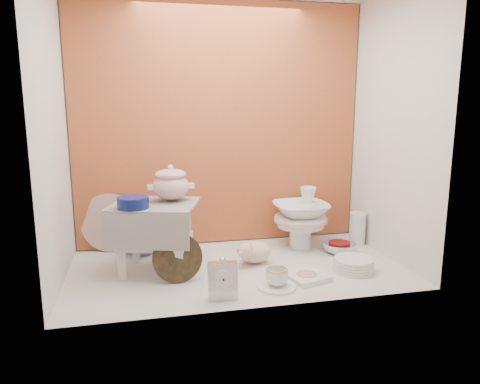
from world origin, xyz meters
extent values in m
plane|color=silver|center=(0.00, 0.00, 0.00)|extent=(1.80, 1.80, 0.00)
cube|color=#B34A2C|center=(0.00, 0.50, 0.75)|extent=(1.80, 0.06, 1.50)
cube|color=silver|center=(-0.90, 0.00, 0.75)|extent=(0.06, 1.00, 1.50)
cube|color=silver|center=(0.90, 0.00, 0.75)|extent=(0.06, 1.00, 1.50)
cylinder|color=#0B1754|center=(-0.54, -0.04, 0.40)|extent=(0.19, 0.19, 0.06)
imported|color=white|center=(-0.51, 0.36, 0.11)|extent=(0.24, 0.24, 0.22)
cube|color=silver|center=(-0.15, -0.38, 0.10)|extent=(0.14, 0.06, 0.20)
ellipsoid|color=beige|center=(0.11, 0.05, 0.07)|extent=(0.26, 0.21, 0.14)
cylinder|color=white|center=(0.13, -0.31, 0.01)|extent=(0.21, 0.21, 0.01)
imported|color=white|center=(0.13, -0.31, 0.06)|extent=(0.14, 0.14, 0.09)
cube|color=white|center=(0.31, -0.24, 0.01)|extent=(0.24, 0.24, 0.03)
cylinder|color=white|center=(0.60, -0.19, 0.04)|extent=(0.29, 0.29, 0.07)
imported|color=silver|center=(0.65, 0.11, 0.03)|extent=(0.22, 0.22, 0.06)
cylinder|color=silver|center=(0.84, 0.25, 0.10)|extent=(0.10, 0.10, 0.21)
camera|label=1|loc=(-0.50, -2.30, 0.90)|focal=33.89mm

